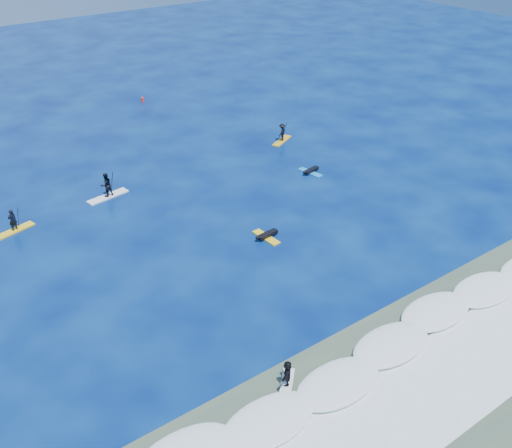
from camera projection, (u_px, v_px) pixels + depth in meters
ground at (261, 264)px, 35.83m from camera, size 160.00×160.00×0.00m
shallow_water at (441, 407)px, 26.09m from camera, size 90.00×13.00×0.01m
breaking_wave at (377, 357)px, 28.88m from camera, size 40.00×6.00×0.30m
whitewater at (424, 394)px, 26.79m from camera, size 34.00×5.00×0.02m
sup_paddler_left at (13, 224)px, 38.89m from camera, size 2.79×1.34×1.90m
sup_paddler_center at (107, 187)px, 42.96m from camera, size 3.34×1.32×2.28m
sup_paddler_right at (282, 134)px, 52.24m from camera, size 2.80×1.88×1.96m
prone_paddler_near at (266, 236)px, 38.36m from camera, size 1.80×2.30×0.47m
prone_paddler_far at (310, 171)px, 46.87m from camera, size 1.74×2.25×0.46m
wave_surfer at (287, 374)px, 26.74m from camera, size 1.82×1.80×1.45m
marker_buoy at (143, 99)px, 61.75m from camera, size 0.30×0.30×0.72m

